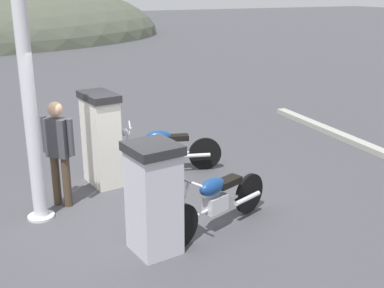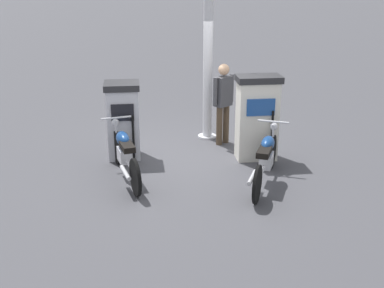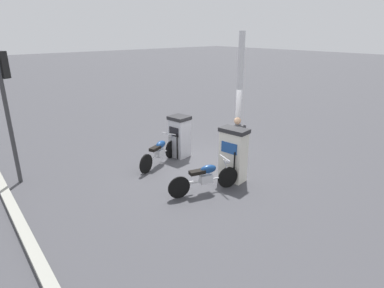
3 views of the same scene
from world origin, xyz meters
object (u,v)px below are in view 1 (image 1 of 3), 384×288
motorcycle_near_pump (216,200)px  motorcycle_far_pump (163,148)px  canopy_support_pole (27,83)px  fuel_pump_near (154,198)px  attendant_person (58,147)px  fuel_pump_far (101,138)px

motorcycle_near_pump → motorcycle_far_pump: same height
motorcycle_far_pump → canopy_support_pole: 3.06m
fuel_pump_near → motorcycle_near_pump: fuel_pump_near is taller
fuel_pump_near → motorcycle_far_pump: fuel_pump_near is taller
fuel_pump_near → attendant_person: (-0.84, 1.95, 0.22)m
motorcycle_near_pump → canopy_support_pole: 3.12m
fuel_pump_far → motorcycle_near_pump: size_ratio=0.82×
fuel_pump_near → attendant_person: bearing=113.3°
motorcycle_far_pump → canopy_support_pole: (-2.41, -1.00, 1.60)m
motorcycle_near_pump → motorcycle_far_pump: size_ratio=0.96×
motorcycle_far_pump → canopy_support_pole: canopy_support_pole is taller
fuel_pump_near → motorcycle_near_pump: size_ratio=0.74×
attendant_person → canopy_support_pole: 1.21m
motorcycle_near_pump → attendant_person: bearing=135.9°
attendant_person → fuel_pump_near: bearing=-66.7°
canopy_support_pole → motorcycle_near_pump: bearing=-33.2°
fuel_pump_near → fuel_pump_far: fuel_pump_far is taller
fuel_pump_near → canopy_support_pole: bearing=127.3°
motorcycle_near_pump → fuel_pump_near: bearing=-170.7°
fuel_pump_near → canopy_support_pole: 2.43m
fuel_pump_far → motorcycle_far_pump: (1.17, 0.06, -0.35)m
attendant_person → canopy_support_pole: canopy_support_pole is taller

